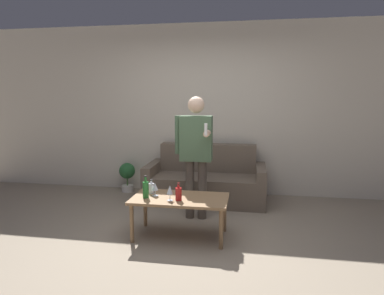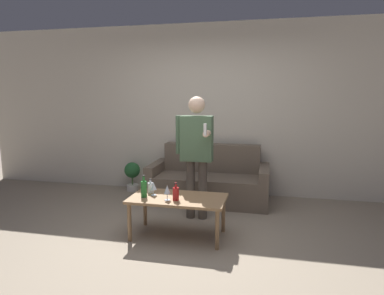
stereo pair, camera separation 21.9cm
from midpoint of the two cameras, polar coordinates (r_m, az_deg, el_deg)
name	(u,v)px [view 2 (the right image)]	position (r m, az deg, el deg)	size (l,w,h in m)	color
ground_plane	(173,248)	(3.72, -1.45, -16.46)	(16.00, 16.00, 0.00)	gray
wall_back	(210,110)	(5.53, 4.12, 6.28)	(8.00, 0.06, 2.70)	beige
couch	(209,181)	(5.20, 4.10, -5.66)	(1.76, 0.82, 0.83)	#6B5B4C
coffee_table	(178,201)	(3.87, -0.73, -8.99)	(1.07, 0.58, 0.46)	#8E6B47
bottle_orange	(150,187)	(4.02, -5.40, -6.63)	(0.07, 0.07, 0.16)	silver
bottle_green	(176,193)	(3.72, -1.02, -7.66)	(0.07, 0.07, 0.19)	#B21E1E
bottle_dark	(144,188)	(3.85, -6.41, -6.81)	(0.07, 0.07, 0.25)	#23752D
wine_glass_near	(167,190)	(3.72, -2.46, -7.09)	(0.07, 0.07, 0.17)	silver
wine_glass_far	(154,186)	(3.91, -4.83, -6.50)	(0.07, 0.07, 0.15)	silver
person_standing_front	(196,148)	(4.32, 2.17, -0.06)	(0.47, 0.41, 1.57)	brown
potted_plant	(132,173)	(5.78, -8.86, -4.27)	(0.26, 0.26, 0.48)	silver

